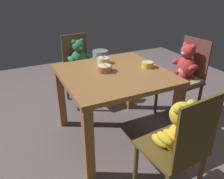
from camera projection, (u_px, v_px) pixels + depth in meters
The scene contains 9 objects.
ground_plane at pixel (114, 136), 2.47m from camera, with size 5.20×5.20×0.04m.
dining_table at pixel (114, 84), 2.19m from camera, with size 0.98×0.97×0.73m.
teddy_chair_far_center at pixel (80, 61), 2.91m from camera, with size 0.41×0.44×0.89m.
teddy_chair_near_right at pixel (184, 70), 2.57m from camera, with size 0.44×0.44×0.93m.
teddy_chair_near_front at pixel (178, 138), 1.50m from camera, with size 0.43×0.42×0.92m.
porridge_bowl_terracotta_center at pixel (104, 68), 2.15m from camera, with size 0.15×0.15×0.13m.
porridge_bowl_yellow_near_right at pixel (148, 64), 2.25m from camera, with size 0.12×0.12×0.06m.
porridge_bowl_cream_far_center at pixel (103, 60), 2.35m from camera, with size 0.14×0.13×0.12m.
metal_pail at pixel (100, 57), 4.44m from camera, with size 0.30×0.30×0.27m, color #93969B.
Camera 1 is at (-0.89, -1.78, 1.52)m, focal length 36.36 mm.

